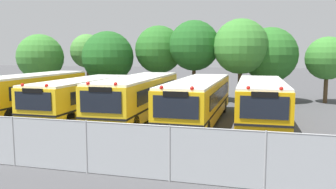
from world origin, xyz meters
name	(u,v)px	position (x,y,z in m)	size (l,w,h in m)	color
ground_plane	(138,119)	(0.00, 0.00, 0.00)	(160.00, 160.00, 0.00)	#424244
school_bus_0	(32,92)	(-7.49, -0.07, 1.46)	(2.52, 10.43, 2.79)	yellow
school_bus_1	(82,96)	(-3.82, 0.00, 1.34)	(2.68, 10.21, 2.54)	yellow
school_bus_2	(138,96)	(-0.05, 0.19, 1.44)	(2.84, 11.20, 2.74)	yellow
school_bus_3	(198,99)	(3.78, 0.03, 1.40)	(2.61, 11.37, 2.67)	yellow
school_bus_4	(261,101)	(7.33, -0.01, 1.40)	(2.72, 9.65, 2.66)	#EAA80C
tree_0	(40,57)	(-12.56, 7.97, 3.70)	(4.26, 4.26, 5.84)	#4C3823
tree_1	(88,51)	(-8.85, 10.32, 4.31)	(3.26, 3.26, 5.92)	#4C3823
tree_2	(106,57)	(-5.92, 8.21, 3.71)	(4.56, 4.56, 6.03)	#4C3823
tree_3	(158,49)	(-1.59, 9.69, 4.41)	(4.26, 4.26, 6.53)	#4C3823
tree_4	(196,45)	(1.99, 8.89, 4.73)	(4.26, 4.26, 6.85)	#4C3823
tree_5	(241,47)	(5.69, 8.69, 4.57)	(4.45, 4.45, 6.85)	#4C3823
tree_6	(270,55)	(8.06, 10.06, 3.95)	(4.56, 4.56, 6.23)	#4C3823
tree_7	(329,57)	(12.59, 10.38, 3.76)	(3.49, 3.49, 5.42)	#4C3823
chainlink_fence	(49,143)	(0.16, -9.49, 0.95)	(20.39, 0.07, 1.82)	#9EA0A3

